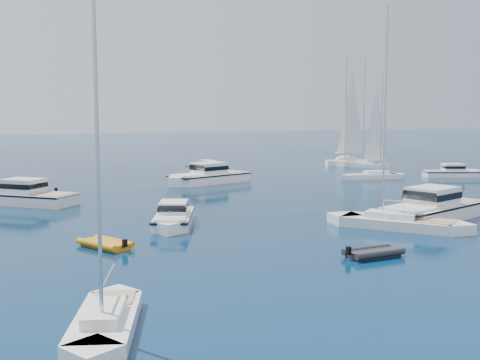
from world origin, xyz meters
The scene contains 14 objects.
motor_cruiser_left centered at (-13.22, 17.21, 0.00)m, with size 2.52×8.24×2.16m, color white, non-canonical shape.
motor_cruiser_centre centered at (4.94, 12.04, 0.00)m, with size 3.64×11.89×3.12m, color silver, non-canonical shape.
motor_cruiser_far_r centered at (27.35, 34.52, 0.00)m, with size 2.45×8.01×2.10m, color white, non-canonical shape.
motor_cruiser_far_l centered at (-22.67, 31.69, 0.00)m, with size 3.30×10.79×2.83m, color silver, non-canonical shape.
motor_cruiser_distant centered at (-2.77, 39.74, 0.00)m, with size 3.46×11.32×2.97m, color white, non-canonical shape.
motor_cruiser_horizon centered at (1.70, 52.30, 0.00)m, with size 2.28×7.44×1.95m, color white, non-canonical shape.
sailboat_fore centered at (-21.21, -1.51, 0.00)m, with size 2.16×8.32×12.23m, color silver, non-canonical shape.
sailboat_mid_r centered at (0.69, 10.28, 0.00)m, with size 2.77×10.66×15.67m, color silver, non-canonical shape.
sailboat_centre centered at (17.02, 36.52, 0.00)m, with size 2.26×8.67×12.75m, color white, non-canonical shape.
sailboat_sails_r centered at (24.06, 50.98, 0.00)m, with size 2.84×10.94×16.08m, color white, non-canonical shape.
sailboat_sails_far centered at (25.03, 55.47, 0.00)m, with size 3.00×11.55×16.98m, color white, non-canonical shape.
tender_yellow centered at (-18.89, 12.02, 0.00)m, with size 1.99×3.62×0.95m, color orange, non-canonical shape.
tender_grey_near centered at (-5.60, 4.07, 0.00)m, with size 1.88×3.37×0.95m, color black, non-canonical shape.
tender_grey_far centered at (-20.91, 35.54, 0.00)m, with size 1.89×3.40×0.95m, color black, non-canonical shape.
Camera 1 is at (-24.79, -23.16, 7.98)m, focal length 45.04 mm.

